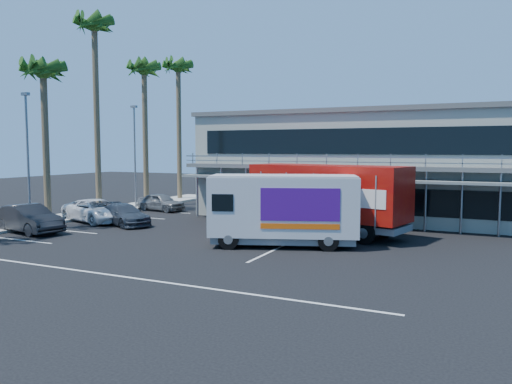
% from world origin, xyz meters
% --- Properties ---
extents(ground, '(120.00, 120.00, 0.00)m').
position_xyz_m(ground, '(0.00, 0.00, 0.00)').
color(ground, black).
rests_on(ground, ground).
extents(building, '(22.40, 12.00, 7.30)m').
position_xyz_m(building, '(3.00, 14.94, 3.66)').
color(building, gray).
rests_on(building, ground).
extents(curb_strip, '(3.00, 32.00, 0.16)m').
position_xyz_m(curb_strip, '(-15.00, 6.00, 0.08)').
color(curb_strip, '#A5A399').
rests_on(curb_strip, ground).
extents(palm_c, '(2.80, 2.80, 10.75)m').
position_xyz_m(palm_c, '(-14.90, 3.00, 9.21)').
color(palm_c, brown).
rests_on(palm_c, ground).
extents(palm_d, '(2.80, 2.80, 14.75)m').
position_xyz_m(palm_d, '(-15.20, 8.00, 12.80)').
color(palm_d, brown).
rests_on(palm_d, ground).
extents(palm_e, '(2.80, 2.80, 12.25)m').
position_xyz_m(palm_e, '(-14.70, 13.00, 10.57)').
color(palm_e, brown).
rests_on(palm_e, ground).
extents(palm_f, '(2.80, 2.80, 13.25)m').
position_xyz_m(palm_f, '(-15.10, 18.50, 11.47)').
color(palm_f, brown).
rests_on(palm_f, ground).
extents(light_pole_near, '(0.50, 0.25, 8.09)m').
position_xyz_m(light_pole_near, '(-14.20, 1.00, 4.50)').
color(light_pole_near, gray).
rests_on(light_pole_near, ground).
extents(light_pole_far, '(0.50, 0.25, 8.09)m').
position_xyz_m(light_pole_far, '(-14.20, 11.00, 4.50)').
color(light_pole_far, gray).
rests_on(light_pole_far, ground).
extents(red_truck, '(11.73, 5.19, 3.85)m').
position_xyz_m(red_truck, '(2.23, 6.10, 2.12)').
color(red_truck, maroon).
rests_on(red_truck, ground).
extents(white_van, '(7.52, 4.75, 3.47)m').
position_xyz_m(white_van, '(1.99, 2.00, 1.84)').
color(white_van, silver).
rests_on(white_van, ground).
extents(parked_car_b, '(5.05, 2.56, 1.59)m').
position_xyz_m(parked_car_b, '(-12.50, -0.56, 0.79)').
color(parked_car_b, black).
rests_on(parked_car_b, ground).
extents(parked_car_c, '(5.75, 3.83, 1.47)m').
position_xyz_m(parked_car_c, '(-12.01, 4.27, 0.73)').
color(parked_car_c, white).
rests_on(parked_car_c, ground).
extents(parked_car_d, '(4.86, 3.49, 1.31)m').
position_xyz_m(parked_car_d, '(-9.50, 4.00, 0.65)').
color(parked_car_d, '#2F363F').
rests_on(parked_car_d, ground).
extents(parked_car_e, '(4.18, 2.20, 1.36)m').
position_xyz_m(parked_car_e, '(-11.66, 10.80, 0.68)').
color(parked_car_e, slate).
rests_on(parked_car_e, ground).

